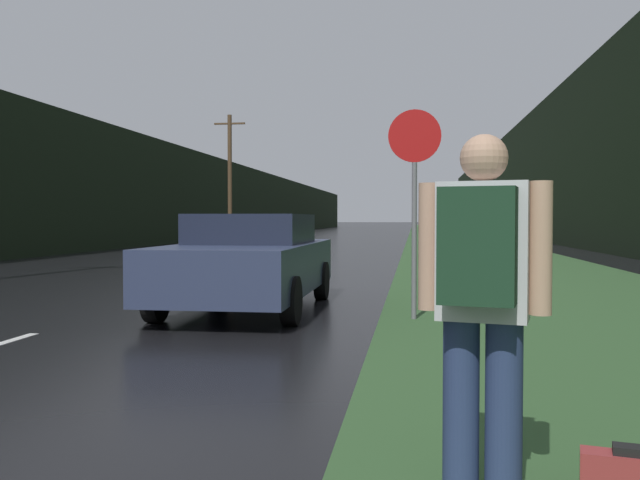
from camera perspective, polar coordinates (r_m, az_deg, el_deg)
grass_verge at (r=40.12m, az=11.57°, el=-0.23°), size 6.00×240.00×0.02m
lane_stripe_c at (r=13.92m, az=-11.20°, el=-3.96°), size 0.12×3.00×0.01m
lane_stripe_d at (r=20.64m, az=-4.81°, el=-2.07°), size 0.12×3.00×0.01m
treeline_far_side at (r=52.14m, az=-8.36°, el=3.36°), size 2.00×140.00×5.70m
treeline_near_side at (r=50.82m, az=17.67°, el=4.89°), size 2.00×140.00×8.45m
utility_pole_far at (r=39.24m, az=-7.60°, el=5.29°), size 1.80×0.24×7.34m
stop_sign at (r=9.31m, az=7.96°, el=4.22°), size 0.72×0.07×2.87m
hitchhiker_with_backpack at (r=3.28m, az=13.48°, el=-4.62°), size 0.61×0.49×1.79m
car_passing_near at (r=10.47m, az=-5.95°, el=-1.74°), size 2.05×4.72×1.46m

